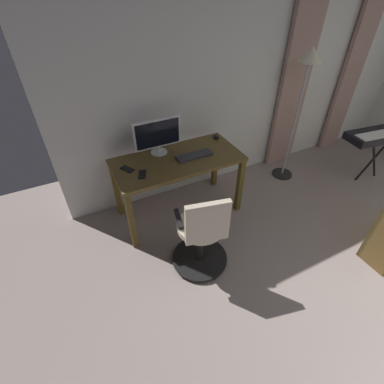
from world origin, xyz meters
name	(u,v)px	position (x,y,z in m)	size (l,w,h in m)	color
back_room_partition	(261,72)	(0.00, -2.77, 1.34)	(5.15, 0.10, 2.68)	silver
curtain_left_panel	(352,72)	(-1.54, -2.66, 1.18)	(0.36, 0.06, 2.35)	tan
curtain_right_panel	(295,83)	(-0.48, -2.66, 1.18)	(0.44, 0.06, 2.35)	tan
desk	(178,167)	(1.37, -2.30, 0.65)	(1.39, 0.66, 0.75)	brown
office_chair	(202,235)	(1.51, -1.46, 0.44)	(0.56, 0.56, 0.94)	black
computer_monitor	(158,135)	(1.50, -2.51, 0.97)	(0.52, 0.18, 0.39)	white
computer_keyboard	(194,155)	(1.18, -2.26, 0.76)	(0.40, 0.12, 0.02)	#333338
computer_mouse	(216,137)	(0.76, -2.51, 0.77)	(0.06, 0.10, 0.04)	black
cell_phone_by_monitor	(142,174)	(1.80, -2.18, 0.76)	(0.07, 0.14, 0.01)	black
cell_phone_face_up	(127,169)	(1.90, -2.34, 0.76)	(0.07, 0.14, 0.01)	black
floor_lamp	(305,80)	(-0.28, -2.33, 1.34)	(0.28, 0.28, 1.69)	black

